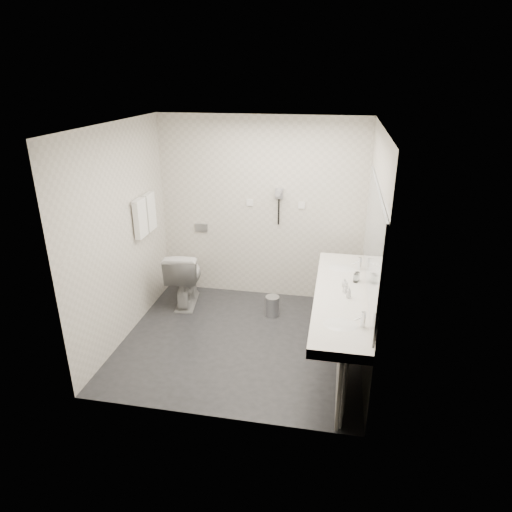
# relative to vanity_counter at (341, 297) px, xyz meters

# --- Properties ---
(floor) EXTENTS (2.80, 2.80, 0.00)m
(floor) POSITION_rel_vanity_counter_xyz_m (-1.12, 0.20, -0.80)
(floor) COLOR #242529
(floor) RESTS_ON ground
(ceiling) EXTENTS (2.80, 2.80, 0.00)m
(ceiling) POSITION_rel_vanity_counter_xyz_m (-1.12, 0.20, 1.70)
(ceiling) COLOR white
(ceiling) RESTS_ON wall_back
(wall_back) EXTENTS (2.80, 0.00, 2.80)m
(wall_back) POSITION_rel_vanity_counter_xyz_m (-1.12, 1.50, 0.45)
(wall_back) COLOR silver
(wall_back) RESTS_ON floor
(wall_front) EXTENTS (2.80, 0.00, 2.80)m
(wall_front) POSITION_rel_vanity_counter_xyz_m (-1.12, -1.10, 0.45)
(wall_front) COLOR silver
(wall_front) RESTS_ON floor
(wall_left) EXTENTS (0.00, 2.60, 2.60)m
(wall_left) POSITION_rel_vanity_counter_xyz_m (-2.52, 0.20, 0.45)
(wall_left) COLOR silver
(wall_left) RESTS_ON floor
(wall_right) EXTENTS (0.00, 2.60, 2.60)m
(wall_right) POSITION_rel_vanity_counter_xyz_m (0.27, 0.20, 0.45)
(wall_right) COLOR silver
(wall_right) RESTS_ON floor
(vanity_counter) EXTENTS (0.55, 2.20, 0.10)m
(vanity_counter) POSITION_rel_vanity_counter_xyz_m (0.00, 0.00, 0.00)
(vanity_counter) COLOR white
(vanity_counter) RESTS_ON floor
(vanity_panel) EXTENTS (0.03, 2.15, 0.75)m
(vanity_panel) POSITION_rel_vanity_counter_xyz_m (0.02, 0.00, -0.42)
(vanity_panel) COLOR gray
(vanity_panel) RESTS_ON floor
(vanity_post_near) EXTENTS (0.06, 0.06, 0.75)m
(vanity_post_near) POSITION_rel_vanity_counter_xyz_m (0.05, -1.04, -0.42)
(vanity_post_near) COLOR silver
(vanity_post_near) RESTS_ON floor
(vanity_post_far) EXTENTS (0.06, 0.06, 0.75)m
(vanity_post_far) POSITION_rel_vanity_counter_xyz_m (0.05, 1.04, -0.42)
(vanity_post_far) COLOR silver
(vanity_post_far) RESTS_ON floor
(mirror) EXTENTS (0.02, 2.20, 1.05)m
(mirror) POSITION_rel_vanity_counter_xyz_m (0.26, 0.00, 0.65)
(mirror) COLOR #B2BCC6
(mirror) RESTS_ON wall_right
(basin_near) EXTENTS (0.40, 0.31, 0.05)m
(basin_near) POSITION_rel_vanity_counter_xyz_m (0.00, -0.65, 0.04)
(basin_near) COLOR white
(basin_near) RESTS_ON vanity_counter
(basin_far) EXTENTS (0.40, 0.31, 0.05)m
(basin_far) POSITION_rel_vanity_counter_xyz_m (0.00, 0.65, 0.04)
(basin_far) COLOR white
(basin_far) RESTS_ON vanity_counter
(faucet_near) EXTENTS (0.04, 0.04, 0.15)m
(faucet_near) POSITION_rel_vanity_counter_xyz_m (0.19, -0.65, 0.12)
(faucet_near) COLOR silver
(faucet_near) RESTS_ON vanity_counter
(faucet_far) EXTENTS (0.04, 0.04, 0.15)m
(faucet_far) POSITION_rel_vanity_counter_xyz_m (0.19, 0.65, 0.12)
(faucet_far) COLOR silver
(faucet_far) RESTS_ON vanity_counter
(soap_bottle_a) EXTENTS (0.06, 0.06, 0.09)m
(soap_bottle_a) POSITION_rel_vanity_counter_xyz_m (0.04, 0.01, 0.10)
(soap_bottle_a) COLOR silver
(soap_bottle_a) RESTS_ON vanity_counter
(soap_bottle_b) EXTENTS (0.10, 0.10, 0.09)m
(soap_bottle_b) POSITION_rel_vanity_counter_xyz_m (0.03, 0.16, 0.09)
(soap_bottle_b) COLOR silver
(soap_bottle_b) RESTS_ON vanity_counter
(soap_bottle_c) EXTENTS (0.05, 0.05, 0.13)m
(soap_bottle_c) POSITION_rel_vanity_counter_xyz_m (0.07, -0.10, 0.11)
(soap_bottle_c) COLOR silver
(soap_bottle_c) RESTS_ON vanity_counter
(glass_left) EXTENTS (0.07, 0.07, 0.10)m
(glass_left) POSITION_rel_vanity_counter_xyz_m (0.15, 0.29, 0.10)
(glass_left) COLOR silver
(glass_left) RESTS_ON vanity_counter
(glass_right) EXTENTS (0.07, 0.07, 0.10)m
(glass_right) POSITION_rel_vanity_counter_xyz_m (0.16, 0.33, 0.10)
(glass_right) COLOR silver
(glass_right) RESTS_ON vanity_counter
(toilet) EXTENTS (0.56, 0.84, 0.79)m
(toilet) POSITION_rel_vanity_counter_xyz_m (-2.09, 1.01, -0.40)
(toilet) COLOR white
(toilet) RESTS_ON floor
(flush_plate) EXTENTS (0.18, 0.02, 0.12)m
(flush_plate) POSITION_rel_vanity_counter_xyz_m (-1.98, 1.49, 0.15)
(flush_plate) COLOR #B2B5BA
(flush_plate) RESTS_ON wall_back
(pedal_bin) EXTENTS (0.18, 0.18, 0.26)m
(pedal_bin) POSITION_rel_vanity_counter_xyz_m (-0.86, 0.88, -0.67)
(pedal_bin) COLOR #B2B5BA
(pedal_bin) RESTS_ON floor
(bin_lid) EXTENTS (0.18, 0.18, 0.02)m
(bin_lid) POSITION_rel_vanity_counter_xyz_m (-0.86, 0.88, -0.54)
(bin_lid) COLOR #B2B5BA
(bin_lid) RESTS_ON pedal_bin
(towel_rail) EXTENTS (0.02, 0.62, 0.02)m
(towel_rail) POSITION_rel_vanity_counter_xyz_m (-2.47, 0.75, 0.75)
(towel_rail) COLOR silver
(towel_rail) RESTS_ON wall_left
(towel_near) EXTENTS (0.07, 0.24, 0.48)m
(towel_near) POSITION_rel_vanity_counter_xyz_m (-2.46, 0.61, 0.53)
(towel_near) COLOR white
(towel_near) RESTS_ON towel_rail
(towel_far) EXTENTS (0.07, 0.24, 0.48)m
(towel_far) POSITION_rel_vanity_counter_xyz_m (-2.46, 0.89, 0.53)
(towel_far) COLOR white
(towel_far) RESTS_ON towel_rail
(dryer_cradle) EXTENTS (0.10, 0.04, 0.14)m
(dryer_cradle) POSITION_rel_vanity_counter_xyz_m (-0.88, 1.47, 0.70)
(dryer_cradle) COLOR #95949A
(dryer_cradle) RESTS_ON wall_back
(dryer_barrel) EXTENTS (0.08, 0.14, 0.08)m
(dryer_barrel) POSITION_rel_vanity_counter_xyz_m (-0.88, 1.40, 0.73)
(dryer_barrel) COLOR #95949A
(dryer_barrel) RESTS_ON dryer_cradle
(dryer_cord) EXTENTS (0.02, 0.02, 0.35)m
(dryer_cord) POSITION_rel_vanity_counter_xyz_m (-0.88, 1.46, 0.45)
(dryer_cord) COLOR black
(dryer_cord) RESTS_ON dryer_cradle
(switch_plate_a) EXTENTS (0.09, 0.02, 0.09)m
(switch_plate_a) POSITION_rel_vanity_counter_xyz_m (-1.27, 1.49, 0.55)
(switch_plate_a) COLOR white
(switch_plate_a) RESTS_ON wall_back
(switch_plate_b) EXTENTS (0.09, 0.02, 0.09)m
(switch_plate_b) POSITION_rel_vanity_counter_xyz_m (-0.57, 1.49, 0.55)
(switch_plate_b) COLOR white
(switch_plate_b) RESTS_ON wall_back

